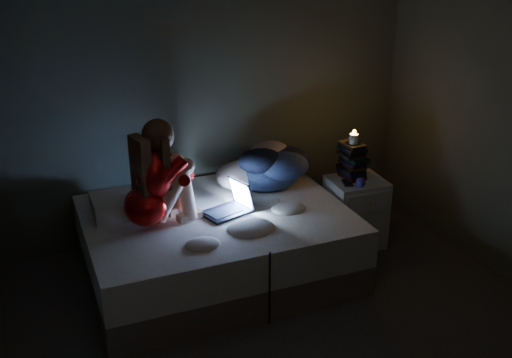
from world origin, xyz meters
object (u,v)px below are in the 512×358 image
bed (217,244)px  candle (354,137)px  phone (348,183)px  nightstand (355,212)px  woman (144,176)px  laptop (226,198)px

bed → candle: 1.40m
candle → phone: size_ratio=0.57×
phone → nightstand: bearing=32.9°
bed → candle: size_ratio=24.19×
phone → candle: bearing=61.9°
bed → nightstand: size_ratio=3.29×
nightstand → candle: bearing=105.3°
nightstand → woman: bearing=-174.5°
nightstand → phone: bearing=-157.3°
candle → laptop: bearing=-172.9°
bed → woman: (-0.53, -0.04, 0.66)m
bed → woman: bearing=-175.7°
woman → nightstand: bearing=-11.5°
woman → phone: woman is taller
phone → laptop: bearing=-165.0°
bed → phone: 1.17m
nightstand → candle: size_ratio=7.36×
candle → phone: bearing=-131.4°
woman → phone: bearing=-12.8°
bed → candle: candle is taller
laptop → bed: bearing=129.1°
candle → bed: bearing=-175.2°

